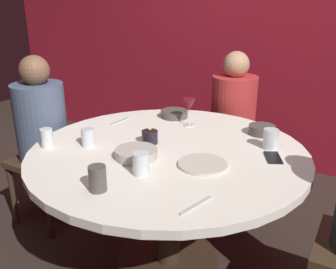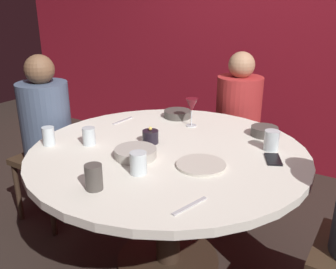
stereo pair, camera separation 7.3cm
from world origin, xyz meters
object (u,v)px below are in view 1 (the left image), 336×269
object	(u,v)px
candle_holder	(150,137)
bowl_salad_center	(262,130)
dining_table	(168,172)
cup_center_front	(270,139)
seated_diner_left	(41,123)
seated_diner_back	(233,109)
cup_by_right_diner	(88,137)
wine_glass	(189,106)
bowl_small_white	(136,153)
dinner_plate	(203,164)
cup_by_left_diner	(98,178)
cup_far_edge	(47,138)
bowl_serving_large	(174,114)
cell_phone	(273,157)
cup_near_candle	(141,163)

from	to	relation	value
candle_holder	bowl_salad_center	world-z (taller)	candle_holder
dining_table	cup_center_front	bearing A→B (deg)	30.50
seated_diner_left	seated_diner_back	xyz separation A→B (m)	(0.95, 0.99, -0.01)
candle_holder	cup_center_front	world-z (taller)	cup_center_front
dining_table	seated_diner_back	bearing A→B (deg)	90.00
seated_diner_left	bowl_salad_center	xyz separation A→B (m)	(1.32, 0.46, 0.05)
cup_by_right_diner	wine_glass	bearing A→B (deg)	60.23
bowl_small_white	dining_table	bearing A→B (deg)	66.37
candle_holder	dinner_plate	xyz separation A→B (m)	(0.37, -0.12, -0.03)
cup_by_right_diner	dinner_plate	bearing A→B (deg)	6.86
dining_table	seated_diner_left	distance (m)	0.96
dining_table	cup_by_left_diner	xyz separation A→B (m)	(-0.03, -0.53, 0.19)
cup_center_front	cup_far_edge	size ratio (longest dim) A/B	1.06
bowl_serving_large	candle_holder	bearing A→B (deg)	-76.93
cup_by_left_diner	bowl_small_white	bearing A→B (deg)	98.15
cup_far_edge	cup_by_right_diner	bearing A→B (deg)	33.32
dinner_plate	cell_phone	distance (m)	0.37
bowl_salad_center	bowl_small_white	size ratio (longest dim) A/B	0.73
dining_table	cup_center_front	size ratio (longest dim) A/B	13.73
wine_glass	cup_near_candle	world-z (taller)	wine_glass
seated_diner_back	wine_glass	distance (m)	0.63
bowl_salad_center	cup_by_right_diner	bearing A→B (deg)	-139.80
candle_holder	cup_by_left_diner	world-z (taller)	cup_by_left_diner
seated_diner_left	cup_far_edge	xyz separation A→B (m)	(0.38, -0.29, 0.07)
wine_glass	cup_by_right_diner	xyz separation A→B (m)	(-0.32, -0.56, -0.08)
wine_glass	cup_by_left_diner	distance (m)	0.92
cup_by_left_diner	cup_center_front	bearing A→B (deg)	58.55
cup_near_candle	dining_table	bearing A→B (deg)	97.35
cup_near_candle	cup_far_edge	world-z (taller)	cup_near_candle
dinner_plate	cup_near_candle	bearing A→B (deg)	-133.64
cell_phone	cup_by_left_diner	world-z (taller)	cup_by_left_diner
dining_table	cup_by_left_diner	size ratio (longest dim) A/B	13.35
cup_by_left_diner	cup_far_edge	world-z (taller)	cup_by_left_diner
cup_near_candle	seated_diner_left	bearing A→B (deg)	162.41
bowl_salad_center	cup_by_right_diner	world-z (taller)	cup_by_right_diner
cup_center_front	bowl_small_white	bearing A→B (deg)	-140.16
cup_by_right_diner	cell_phone	bearing A→B (deg)	19.94
cup_near_candle	cup_center_front	world-z (taller)	cup_center_front
seated_diner_left	cup_by_left_diner	world-z (taller)	seated_diner_left
dinner_plate	cup_near_candle	xyz separation A→B (m)	(-0.21, -0.22, 0.04)
bowl_serving_large	cell_phone	bearing A→B (deg)	-24.38
bowl_serving_large	cup_center_front	world-z (taller)	cup_center_front
bowl_salad_center	cup_far_edge	size ratio (longest dim) A/B	1.53
cup_far_edge	cell_phone	bearing A→B (deg)	22.38
wine_glass	cup_by_right_diner	bearing A→B (deg)	-119.77
cell_phone	cup_near_candle	bearing A→B (deg)	18.95
seated_diner_left	bowl_serving_large	size ratio (longest dim) A/B	6.45
seated_diner_left	cup_center_front	distance (m)	1.45
cell_phone	dinner_plate	bearing A→B (deg)	17.57
dinner_plate	cup_far_edge	distance (m)	0.84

